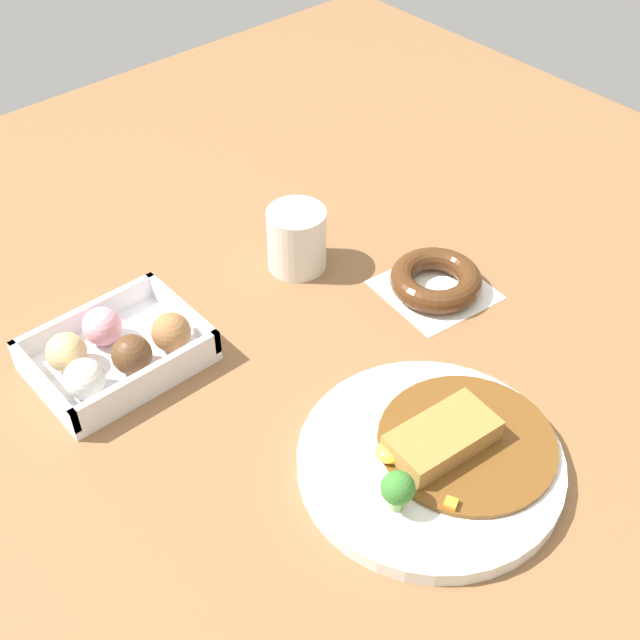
{
  "coord_description": "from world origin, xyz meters",
  "views": [
    {
      "loc": [
        -0.44,
        -0.5,
        0.7
      ],
      "look_at": [
        0.04,
        0.05,
        0.03
      ],
      "focal_mm": 47.9,
      "sensor_mm": 36.0,
      "label": 1
    }
  ],
  "objects_px": {
    "curry_plate": "(436,456)",
    "chocolate_ring_donut": "(436,281)",
    "donut_box": "(115,352)",
    "coffee_mug": "(297,239)"
  },
  "relations": [
    {
      "from": "curry_plate",
      "to": "donut_box",
      "type": "bearing_deg",
      "value": 117.09
    },
    {
      "from": "donut_box",
      "to": "coffee_mug",
      "type": "height_order",
      "value": "coffee_mug"
    },
    {
      "from": "curry_plate",
      "to": "chocolate_ring_donut",
      "type": "relative_size",
      "value": 1.93
    },
    {
      "from": "donut_box",
      "to": "chocolate_ring_donut",
      "type": "distance_m",
      "value": 0.4
    },
    {
      "from": "donut_box",
      "to": "chocolate_ring_donut",
      "type": "xyz_separation_m",
      "value": [
        0.37,
        -0.15,
        -0.01
      ]
    },
    {
      "from": "curry_plate",
      "to": "chocolate_ring_donut",
      "type": "height_order",
      "value": "curry_plate"
    },
    {
      "from": "curry_plate",
      "to": "coffee_mug",
      "type": "xyz_separation_m",
      "value": [
        0.1,
        0.34,
        0.03
      ]
    },
    {
      "from": "curry_plate",
      "to": "chocolate_ring_donut",
      "type": "xyz_separation_m",
      "value": [
        0.2,
        0.19,
        0.0
      ]
    },
    {
      "from": "curry_plate",
      "to": "donut_box",
      "type": "relative_size",
      "value": 1.44
    },
    {
      "from": "chocolate_ring_donut",
      "to": "donut_box",
      "type": "bearing_deg",
      "value": 158.74
    }
  ]
}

